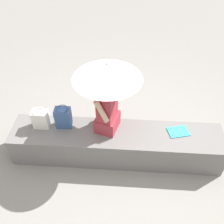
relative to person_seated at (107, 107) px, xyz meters
name	(u,v)px	position (x,y,z in m)	size (l,w,h in m)	color
ground_plane	(116,154)	(0.13, -0.10, -0.87)	(14.00, 14.00, 0.00)	gray
stone_bench	(116,144)	(0.13, -0.10, -0.63)	(2.99, 0.57, 0.48)	slate
person_seated	(107,107)	(0.00, 0.00, 0.00)	(0.36, 0.51, 0.90)	#992D38
parasol	(107,72)	(0.00, 0.04, 0.53)	(0.86, 0.86, 1.05)	#B7B7BC
handbag_black	(41,119)	(-0.93, -0.04, -0.25)	(0.22, 0.17, 0.29)	silver
tote_bag_canvas	(63,117)	(-0.62, 0.00, -0.23)	(0.22, 0.16, 0.33)	#335184
magazine	(178,132)	(0.99, -0.02, -0.38)	(0.28, 0.20, 0.01)	#339ED1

